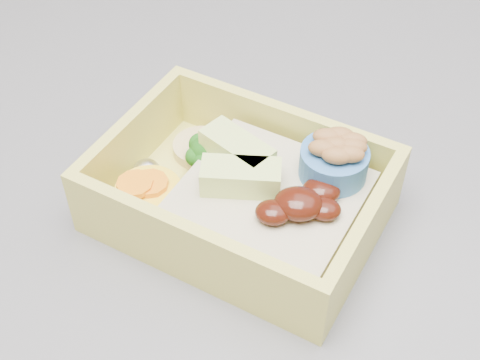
# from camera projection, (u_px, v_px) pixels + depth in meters

# --- Properties ---
(bento_box) EXTENTS (0.21, 0.18, 0.06)m
(bento_box) POSITION_uv_depth(u_px,v_px,m) (250.00, 194.00, 0.42)
(bento_box) COLOR #D4CC57
(bento_box) RESTS_ON island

